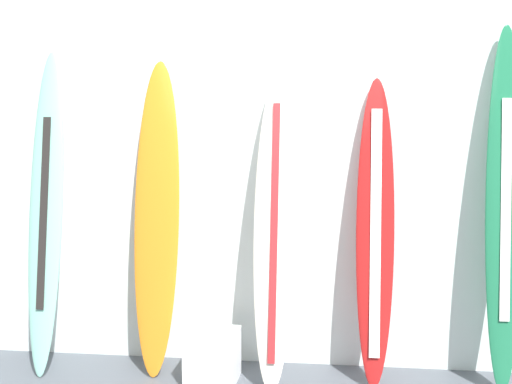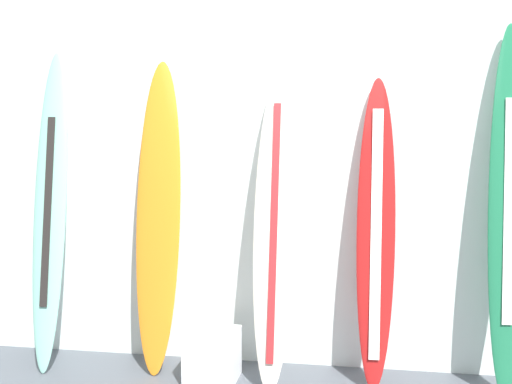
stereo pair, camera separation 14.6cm
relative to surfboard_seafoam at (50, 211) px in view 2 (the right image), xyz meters
The scene contains 7 objects.
wall_back 1.59m from the surfboard_seafoam, 12.26° to the left, with size 7.20×0.20×2.80m, color silver.
surfboard_seafoam is the anchor object (origin of this frame).
surfboard_sunset 0.73m from the surfboard_seafoam, ahead, with size 0.32×0.34×2.04m.
surfboard_ivory 1.50m from the surfboard_seafoam, ahead, with size 0.26×0.47×1.94m.
surfboard_crimson 2.13m from the surfboard_seafoam, ahead, with size 0.24×0.35×1.92m.
surfboard_emerald 2.89m from the surfboard_seafoam, ahead, with size 0.24×0.32×2.23m.
display_block_left 1.43m from the surfboard_seafoam, ahead, with size 0.33×0.33×0.32m.
Camera 2 is at (0.40, -2.68, 1.69)m, focal length 41.77 mm.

